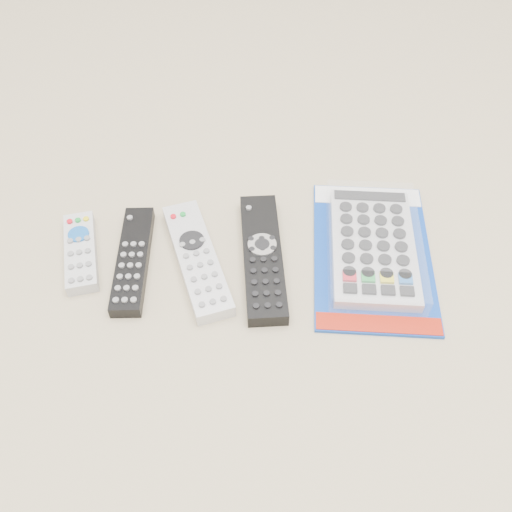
{
  "coord_description": "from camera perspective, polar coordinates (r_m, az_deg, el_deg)",
  "views": [
    {
      "loc": [
        -0.04,
        -0.57,
        0.66
      ],
      "look_at": [
        0.03,
        -0.03,
        0.01
      ],
      "focal_mm": 40.0,
      "sensor_mm": 36.0,
      "label": 1
    }
  ],
  "objects": [
    {
      "name": "remote_slim_black",
      "position": [
        0.87,
        -12.21,
        -0.38
      ],
      "size": [
        0.06,
        0.2,
        0.02
      ],
      "rotation": [
        0.0,
        0.0,
        -0.11
      ],
      "color": "black",
      "rests_on": "ground"
    },
    {
      "name": "jumbo_remote_packaged",
      "position": [
        0.88,
        11.66,
        1.04
      ],
      "size": [
        0.23,
        0.32,
        0.04
      ],
      "rotation": [
        0.0,
        0.0,
        -0.19
      ],
      "color": "#0E399C",
      "rests_on": "ground"
    },
    {
      "name": "remote_small_grey",
      "position": [
        0.9,
        -17.13,
        0.41
      ],
      "size": [
        0.06,
        0.15,
        0.02
      ],
      "rotation": [
        0.0,
        0.0,
        0.1
      ],
      "color": "#AFAFB1",
      "rests_on": "ground"
    },
    {
      "name": "remote_silver_dvd",
      "position": [
        0.85,
        -5.92,
        -0.28
      ],
      "size": [
        0.1,
        0.23,
        0.03
      ],
      "rotation": [
        0.0,
        0.0,
        0.19
      ],
      "color": "silver",
      "rests_on": "ground"
    },
    {
      "name": "remote_large_black",
      "position": [
        0.85,
        0.67,
        -0.06
      ],
      "size": [
        0.07,
        0.24,
        0.03
      ],
      "rotation": [
        0.0,
        0.0,
        -0.06
      ],
      "color": "black",
      "rests_on": "ground"
    }
  ]
}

